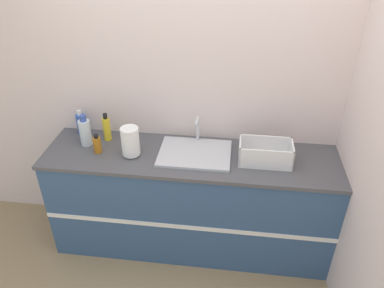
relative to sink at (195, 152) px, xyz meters
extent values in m
plane|color=#937A56|center=(-0.03, -0.31, -0.93)|extent=(12.00, 12.00, 0.00)
cube|color=silver|center=(-0.03, 0.29, 0.37)|extent=(4.64, 0.06, 2.60)
cube|color=silver|center=(1.12, -0.02, 0.37)|extent=(0.06, 2.57, 2.60)
cube|color=#33517A|center=(-0.03, -0.02, -0.49)|extent=(2.24, 0.57, 0.89)
cube|color=white|center=(-0.03, -0.30, -0.49)|extent=(2.24, 0.01, 0.04)
cube|color=#4C4C51|center=(-0.03, -0.02, -0.03)|extent=(2.26, 0.59, 0.03)
cube|color=silver|center=(0.00, -0.01, -0.01)|extent=(0.54, 0.41, 0.02)
cylinder|color=silver|center=(0.00, 0.18, 0.10)|extent=(0.02, 0.02, 0.20)
cylinder|color=silver|center=(0.00, 0.12, 0.20)|extent=(0.02, 0.11, 0.02)
cylinder|color=#4C4C51|center=(-0.48, -0.07, -0.01)|extent=(0.10, 0.10, 0.01)
cylinder|color=white|center=(-0.48, -0.07, 0.11)|extent=(0.13, 0.13, 0.22)
cube|color=white|center=(0.52, -0.04, -0.01)|extent=(0.39, 0.21, 0.01)
cube|color=white|center=(0.52, -0.14, 0.07)|extent=(0.39, 0.01, 0.15)
cube|color=white|center=(0.52, 0.06, 0.07)|extent=(0.39, 0.01, 0.15)
cube|color=white|center=(0.34, -0.04, 0.07)|extent=(0.01, 0.21, 0.15)
cube|color=white|center=(0.71, -0.04, 0.07)|extent=(0.01, 0.21, 0.15)
cylinder|color=silver|center=(-0.87, 0.03, 0.09)|extent=(0.09, 0.09, 0.21)
cylinder|color=#334C9E|center=(-0.87, 0.03, 0.22)|extent=(0.05, 0.05, 0.05)
cylinder|color=yellow|center=(-0.72, 0.12, 0.08)|extent=(0.06, 0.06, 0.19)
cylinder|color=black|center=(-0.72, 0.12, 0.20)|extent=(0.03, 0.03, 0.04)
cylinder|color=#2D56B7|center=(-0.97, 0.19, 0.07)|extent=(0.07, 0.07, 0.17)
cylinder|color=silver|center=(-0.97, 0.19, 0.18)|extent=(0.04, 0.04, 0.04)
cylinder|color=#B26B19|center=(-0.74, -0.07, 0.05)|extent=(0.06, 0.06, 0.13)
cylinder|color=black|center=(-0.74, -0.07, 0.13)|extent=(0.03, 0.03, 0.03)
camera|label=1|loc=(0.28, -2.36, 1.57)|focal=35.00mm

